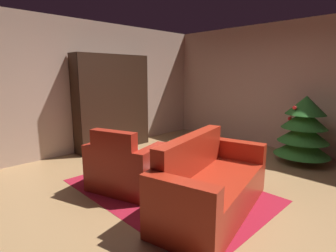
{
  "coord_description": "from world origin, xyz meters",
  "views": [
    {
      "loc": [
        2.48,
        -2.7,
        1.63
      ],
      "look_at": [
        -0.34,
        0.06,
        0.85
      ],
      "focal_mm": 28.32,
      "sensor_mm": 36.0,
      "label": 1
    }
  ],
  "objects_px": {
    "couch_red": "(210,186)",
    "book_stack_on_table": "(178,160)",
    "bookshelf_unit": "(117,103)",
    "armchair_red": "(125,169)",
    "decorated_tree": "(304,130)",
    "coffee_table": "(178,166)",
    "bottle_on_table": "(169,152)"
  },
  "relations": [
    {
      "from": "book_stack_on_table",
      "to": "decorated_tree",
      "type": "relative_size",
      "value": 0.17
    },
    {
      "from": "armchair_red",
      "to": "book_stack_on_table",
      "type": "distance_m",
      "value": 0.76
    },
    {
      "from": "bookshelf_unit",
      "to": "book_stack_on_table",
      "type": "xyz_separation_m",
      "value": [
        2.54,
        -0.73,
        -0.52
      ]
    },
    {
      "from": "book_stack_on_table",
      "to": "decorated_tree",
      "type": "bearing_deg",
      "value": 73.82
    },
    {
      "from": "decorated_tree",
      "to": "coffee_table",
      "type": "bearing_deg",
      "value": -105.6
    },
    {
      "from": "bookshelf_unit",
      "to": "decorated_tree",
      "type": "bearing_deg",
      "value": 29.06
    },
    {
      "from": "armchair_red",
      "to": "couch_red",
      "type": "distance_m",
      "value": 1.24
    },
    {
      "from": "bookshelf_unit",
      "to": "coffee_table",
      "type": "bearing_deg",
      "value": -16.15
    },
    {
      "from": "bookshelf_unit",
      "to": "coffee_table",
      "type": "distance_m",
      "value": 2.73
    },
    {
      "from": "coffee_table",
      "to": "decorated_tree",
      "type": "height_order",
      "value": "decorated_tree"
    },
    {
      "from": "decorated_tree",
      "to": "book_stack_on_table",
      "type": "bearing_deg",
      "value": -106.18
    },
    {
      "from": "bookshelf_unit",
      "to": "coffee_table",
      "type": "height_order",
      "value": "bookshelf_unit"
    },
    {
      "from": "couch_red",
      "to": "bottle_on_table",
      "type": "xyz_separation_m",
      "value": [
        -0.8,
        0.09,
        0.22
      ]
    },
    {
      "from": "coffee_table",
      "to": "decorated_tree",
      "type": "distance_m",
      "value": 2.67
    },
    {
      "from": "armchair_red",
      "to": "decorated_tree",
      "type": "height_order",
      "value": "decorated_tree"
    },
    {
      "from": "bookshelf_unit",
      "to": "armchair_red",
      "type": "xyz_separation_m",
      "value": [
        1.97,
        -1.21,
        -0.67
      ]
    },
    {
      "from": "bookshelf_unit",
      "to": "armchair_red",
      "type": "relative_size",
      "value": 1.76
    },
    {
      "from": "bookshelf_unit",
      "to": "bottle_on_table",
      "type": "relative_size",
      "value": 7.07
    },
    {
      "from": "bookshelf_unit",
      "to": "couch_red",
      "type": "height_order",
      "value": "bookshelf_unit"
    },
    {
      "from": "couch_red",
      "to": "book_stack_on_table",
      "type": "relative_size",
      "value": 9.26
    },
    {
      "from": "coffee_table",
      "to": "bottle_on_table",
      "type": "distance_m",
      "value": 0.26
    },
    {
      "from": "armchair_red",
      "to": "book_stack_on_table",
      "type": "relative_size",
      "value": 5.4
    },
    {
      "from": "bookshelf_unit",
      "to": "coffee_table",
      "type": "xyz_separation_m",
      "value": [
        2.56,
        -0.74,
        -0.61
      ]
    },
    {
      "from": "couch_red",
      "to": "book_stack_on_table",
      "type": "distance_m",
      "value": 0.63
    },
    {
      "from": "coffee_table",
      "to": "bottle_on_table",
      "type": "xyz_separation_m",
      "value": [
        -0.22,
        0.03,
        0.15
      ]
    },
    {
      "from": "bottle_on_table",
      "to": "bookshelf_unit",
      "type": "bearing_deg",
      "value": 163.05
    },
    {
      "from": "bottle_on_table",
      "to": "decorated_tree",
      "type": "xyz_separation_m",
      "value": [
        0.93,
        2.54,
        0.09
      ]
    },
    {
      "from": "couch_red",
      "to": "book_stack_on_table",
      "type": "bearing_deg",
      "value": 172.17
    },
    {
      "from": "bookshelf_unit",
      "to": "decorated_tree",
      "type": "distance_m",
      "value": 3.77
    },
    {
      "from": "coffee_table",
      "to": "book_stack_on_table",
      "type": "distance_m",
      "value": 0.09
    },
    {
      "from": "bookshelf_unit",
      "to": "book_stack_on_table",
      "type": "bearing_deg",
      "value": -15.96
    },
    {
      "from": "bookshelf_unit",
      "to": "armchair_red",
      "type": "distance_m",
      "value": 2.41
    }
  ]
}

